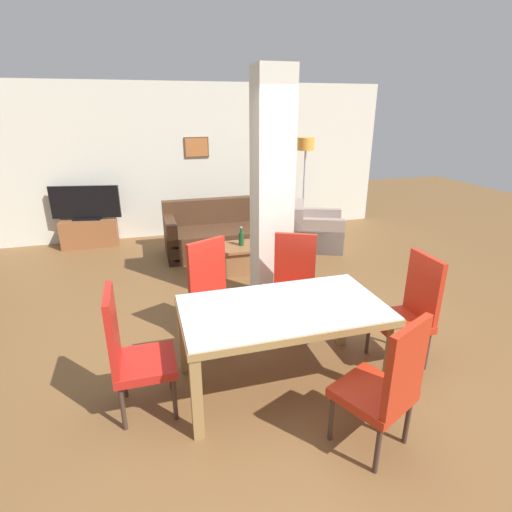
% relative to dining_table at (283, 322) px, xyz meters
% --- Properties ---
extents(ground_plane, '(18.00, 18.00, 0.00)m').
position_rel_dining_table_xyz_m(ground_plane, '(0.00, 0.00, -0.60)').
color(ground_plane, brown).
extents(back_wall, '(7.20, 0.09, 2.70)m').
position_rel_dining_table_xyz_m(back_wall, '(0.00, 4.72, 0.75)').
color(back_wall, silver).
rests_on(back_wall, ground_plane).
extents(divider_pillar, '(0.41, 0.38, 2.70)m').
position_rel_dining_table_xyz_m(divider_pillar, '(0.37, 1.46, 0.75)').
color(divider_pillar, silver).
rests_on(divider_pillar, ground_plane).
extents(dining_table, '(1.69, 0.93, 0.75)m').
position_rel_dining_table_xyz_m(dining_table, '(0.00, 0.00, 0.00)').
color(dining_table, olive).
rests_on(dining_table, ground_plane).
extents(dining_chair_head_left, '(0.46, 0.46, 1.06)m').
position_rel_dining_table_xyz_m(dining_chair_head_left, '(-1.22, 0.00, -0.05)').
color(dining_chair_head_left, red).
rests_on(dining_chair_head_left, ground_plane).
extents(dining_chair_head_right, '(0.46, 0.46, 1.06)m').
position_rel_dining_table_xyz_m(dining_chair_head_right, '(1.24, 0.00, -0.05)').
color(dining_chair_head_right, red).
rests_on(dining_chair_head_right, ground_plane).
extents(dining_chair_far_right, '(0.62, 0.62, 1.06)m').
position_rel_dining_table_xyz_m(dining_chair_far_right, '(0.42, 0.84, -0.05)').
color(dining_chair_far_right, '#B42415').
rests_on(dining_chair_far_right, ground_plane).
extents(dining_chair_far_left, '(0.61, 0.61, 1.06)m').
position_rel_dining_table_xyz_m(dining_chair_far_left, '(-0.42, 0.88, -0.05)').
color(dining_chair_far_left, red).
rests_on(dining_chair_far_left, ground_plane).
extents(dining_chair_near_right, '(0.61, 0.61, 1.06)m').
position_rel_dining_table_xyz_m(dining_chair_near_right, '(0.42, -0.88, -0.05)').
color(dining_chair_near_right, '#B52813').
rests_on(dining_chair_near_right, ground_plane).
extents(sofa, '(1.84, 0.91, 0.84)m').
position_rel_dining_table_xyz_m(sofa, '(0.19, 3.51, -0.32)').
color(sofa, '#4A2F1C').
rests_on(sofa, ground_plane).
extents(armchair, '(1.11, 1.10, 0.76)m').
position_rel_dining_table_xyz_m(armchair, '(1.77, 3.29, -0.33)').
color(armchair, gray).
rests_on(armchair, ground_plane).
extents(coffee_table, '(0.67, 0.54, 0.40)m').
position_rel_dining_table_xyz_m(coffee_table, '(0.21, 2.58, -0.40)').
color(coffee_table, brown).
rests_on(coffee_table, ground_plane).
extents(bottle, '(0.08, 0.08, 0.28)m').
position_rel_dining_table_xyz_m(bottle, '(0.30, 2.59, -0.10)').
color(bottle, '#194C23').
rests_on(bottle, coffee_table).
extents(tv_stand, '(0.92, 0.40, 0.47)m').
position_rel_dining_table_xyz_m(tv_stand, '(-1.96, 4.44, -0.37)').
color(tv_stand, brown).
rests_on(tv_stand, ground_plane).
extents(tv_screen, '(1.13, 0.28, 0.58)m').
position_rel_dining_table_xyz_m(tv_screen, '(-1.96, 4.44, 0.15)').
color(tv_screen, black).
rests_on(tv_screen, tv_stand).
extents(floor_lamp, '(0.30, 0.30, 1.78)m').
position_rel_dining_table_xyz_m(floor_lamp, '(1.86, 4.04, 0.89)').
color(floor_lamp, '#B7B7BC').
rests_on(floor_lamp, ground_plane).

